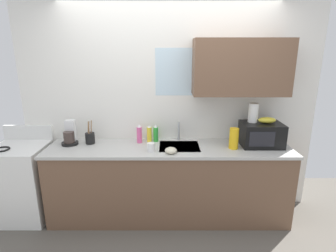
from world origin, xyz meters
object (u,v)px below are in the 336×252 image
Objects in this scene: cereal_canister at (233,138)px; utensil_crock at (89,138)px; stove_range at (22,182)px; small_bowl at (170,150)px; dish_soap_bottle_yellow at (148,134)px; paper_towel_roll at (252,113)px; mug_white at (150,147)px; dish_soap_bottle_green at (155,134)px; microwave at (260,134)px; coffee_maker at (69,135)px; dish_soap_bottle_pink at (138,134)px; banana_bunch at (266,120)px.

utensil_crock is (-1.67, 0.17, -0.05)m from cereal_canister.
stove_range reaches higher than small_bowl.
utensil_crock is at bearing 174.19° from cereal_canister.
small_bowl is at bearing -56.35° from dish_soap_bottle_yellow.
cereal_canister reaches higher than dish_soap_bottle_yellow.
paper_towel_roll is at bearing 32.01° from cereal_canister.
dish_soap_bottle_green is at bearing 83.29° from mug_white.
utensil_crock is (-2.01, 0.07, -0.06)m from microwave.
coffee_maker is 1.32× the size of dish_soap_bottle_green.
dish_soap_bottle_green is at bearing 14.53° from dish_soap_bottle_pink.
dish_soap_bottle_yellow is 0.34m from mug_white.
small_bowl is (0.96, -0.32, -0.04)m from utensil_crock.
dish_soap_bottle_yellow is at bearing 166.14° from cereal_canister.
small_bowl is at bearing -15.26° from mug_white.
paper_towel_roll reaches higher than mug_white.
mug_white is at bearing -174.46° from cereal_canister.
mug_white is 0.73× the size of small_bowl.
small_bowl is (0.22, -0.06, -0.02)m from mug_white.
dish_soap_bottle_pink is 1.76× the size of small_bowl.
dish_soap_bottle_yellow is at bearing 175.80° from paper_towel_roll.
dish_soap_bottle_pink is (-1.32, 0.05, -0.27)m from paper_towel_roll.
utensil_crock is at bearing 178.06° from banana_bunch.
dish_soap_bottle_green is at bearing 8.15° from dish_soap_bottle_yellow.
cereal_canister is (0.89, -0.25, 0.02)m from dish_soap_bottle_green.
small_bowl is (-0.71, -0.15, -0.09)m from cereal_canister.
cereal_canister is 1.82× the size of small_bowl.
coffee_maker is 1.23m from small_bowl.
mug_white is (-1.17, -0.24, -0.33)m from paper_towel_roll.
coffee_maker is at bearing -177.14° from utensil_crock.
utensil_crock is 1.01m from small_bowl.
microwave is at bearing 8.45° from mug_white.
dish_soap_bottle_green is at bearing 7.05° from stove_range.
banana_bunch is at bearing -1.94° from utensil_crock.
microwave is 1.24m from dish_soap_bottle_green.
paper_towel_roll is at bearing -0.59° from utensil_crock.
dish_soap_bottle_green is (-1.13, 0.10, -0.28)m from paper_towel_roll.
mug_white is 0.78m from utensil_crock.
dish_soap_bottle_yellow is 2.26× the size of mug_white.
banana_bunch is at bearing 1.77° from microwave.
small_bowl is (1.77, -0.20, 0.47)m from stove_range.
dish_soap_bottle_green is 0.78m from utensil_crock.
dish_soap_bottle_pink reaches higher than dish_soap_bottle_yellow.
dish_soap_bottle_green is 1.63× the size of small_bowl.
banana_bunch is 0.71× the size of coffee_maker.
paper_towel_roll is 1.02× the size of dish_soap_bottle_yellow.
dish_soap_bottle_yellow is (0.93, 0.08, -0.00)m from coffee_maker.
banana_bunch is at bearing -6.69° from dish_soap_bottle_green.
stove_range is 4.71× the size of dish_soap_bottle_pink.
stove_range is 1.51m from dish_soap_bottle_pink.
banana_bunch is 0.91× the size of paper_towel_roll.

